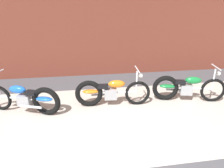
% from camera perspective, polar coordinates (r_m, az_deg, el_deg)
% --- Properties ---
extents(sidewalk_slab, '(36.00, 3.50, 0.01)m').
position_cam_1_polar(sidewalk_slab, '(4.83, -1.05, -9.32)').
color(sidewalk_slab, '#B2ADA3').
rests_on(sidewalk_slab, ground).
extents(brick_building_wall, '(36.00, 0.50, 5.31)m').
position_cam_1_polar(brick_building_wall, '(7.59, -5.00, 22.71)').
color(brick_building_wall, brown).
rests_on(brick_building_wall, ground).
extents(motorcycle_blue, '(1.92, 0.89, 1.03)m').
position_cam_1_polar(motorcycle_blue, '(5.22, -23.52, -3.90)').
color(motorcycle_blue, black).
rests_on(motorcycle_blue, ground).
extents(motorcycle_orange, '(2.01, 0.58, 1.03)m').
position_cam_1_polar(motorcycle_orange, '(5.15, -1.30, -2.33)').
color(motorcycle_orange, black).
rests_on(motorcycle_orange, ground).
extents(motorcycle_green, '(1.98, 0.74, 1.03)m').
position_cam_1_polar(motorcycle_green, '(5.79, 20.21, -0.96)').
color(motorcycle_green, black).
rests_on(motorcycle_green, ground).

